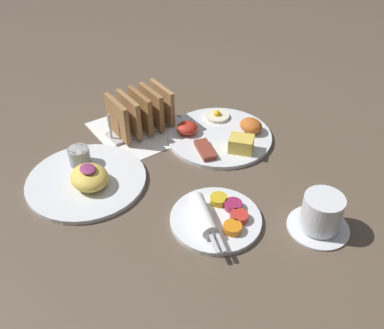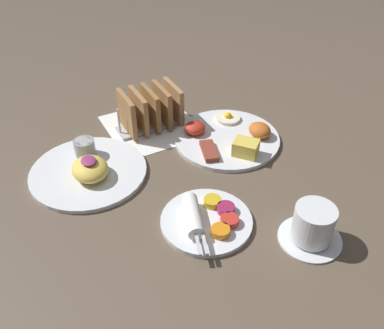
# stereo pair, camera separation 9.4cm
# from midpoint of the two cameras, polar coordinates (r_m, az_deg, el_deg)

# --- Properties ---
(ground_plane) EXTENTS (3.00, 3.00, 0.00)m
(ground_plane) POSITION_cam_midpoint_polar(r_m,az_deg,el_deg) (0.97, -2.65, -0.71)
(ground_plane) COLOR brown
(napkin_flat) EXTENTS (0.22, 0.22, 0.00)m
(napkin_flat) POSITION_cam_midpoint_polar(r_m,az_deg,el_deg) (1.11, -2.98, 5.05)
(napkin_flat) COLOR white
(napkin_flat) RESTS_ON ground_plane
(plate_breakfast) EXTENTS (0.26, 0.26, 0.05)m
(plate_breakfast) POSITION_cam_midpoint_polar(r_m,az_deg,el_deg) (1.06, 7.45, 3.56)
(plate_breakfast) COLOR white
(plate_breakfast) RESTS_ON ground_plane
(plate_condiments) EXTENTS (0.18, 0.18, 0.04)m
(plate_condiments) POSITION_cam_midpoint_polar(r_m,az_deg,el_deg) (0.84, 5.14, -7.41)
(plate_condiments) COLOR white
(plate_condiments) RESTS_ON ground_plane
(plate_foreground) EXTENTS (0.26, 0.26, 0.06)m
(plate_foreground) POSITION_cam_midpoint_polar(r_m,az_deg,el_deg) (0.97, -10.98, -0.65)
(plate_foreground) COLOR white
(plate_foreground) RESTS_ON ground_plane
(toast_rack) EXTENTS (0.10, 0.18, 0.10)m
(toast_rack) POSITION_cam_midpoint_polar(r_m,az_deg,el_deg) (1.09, -3.06, 7.27)
(toast_rack) COLOR #B7B7BC
(toast_rack) RESTS_ON ground_plane
(coffee_cup) EXTENTS (0.12, 0.12, 0.08)m
(coffee_cup) POSITION_cam_midpoint_polar(r_m,az_deg,el_deg) (0.83, 18.96, -7.93)
(coffee_cup) COLOR white
(coffee_cup) RESTS_ON ground_plane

